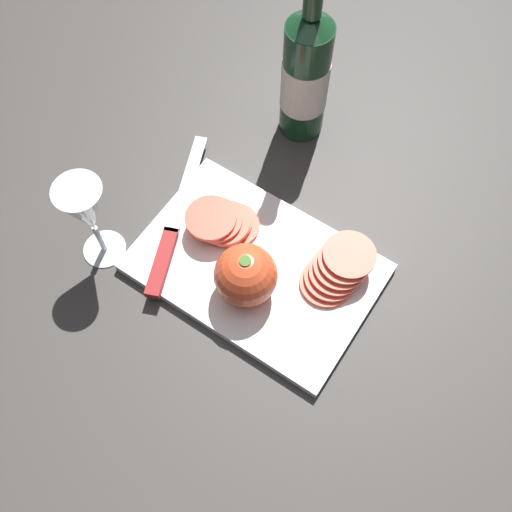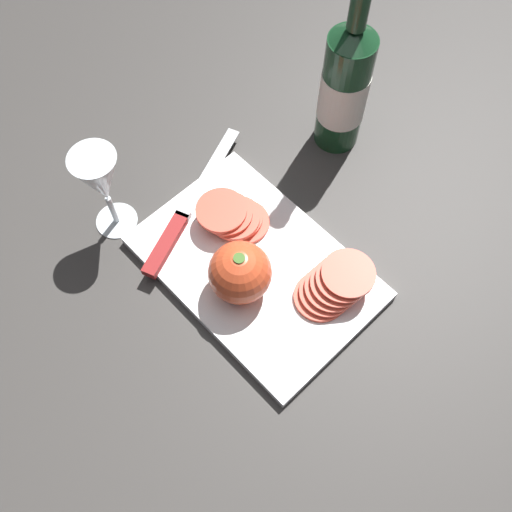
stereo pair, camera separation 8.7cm
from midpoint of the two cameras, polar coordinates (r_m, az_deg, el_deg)
The scene contains 8 objects.
ground_plane at distance 0.93m, azimuth -6.22°, elevation 1.02°, with size 3.00×3.00×0.00m, color #383533.
cutting_board at distance 0.90m, azimuth -2.74°, elevation -1.37°, with size 0.35×0.24×0.02m.
wine_bottle at distance 0.97m, azimuth 2.09°, elevation 16.62°, with size 0.08×0.08×0.34m.
wine_glass at distance 0.87m, azimuth -18.58°, elevation 3.71°, with size 0.07×0.07×0.17m.
whole_tomato at distance 0.84m, azimuth -3.95°, elevation -2.14°, with size 0.09×0.09×0.09m.
knife at distance 0.92m, azimuth -11.12°, elevation 0.68°, with size 0.13×0.28×0.01m.
tomato_slice_stack_near at distance 0.91m, azimuth -5.91°, elevation 3.00°, with size 0.11×0.10×0.03m.
tomato_slice_stack_far at distance 0.87m, azimuth 4.99°, elevation -1.54°, with size 0.09×0.12×0.04m.
Camera 1 is at (0.29, -0.33, 0.82)m, focal length 42.00 mm.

